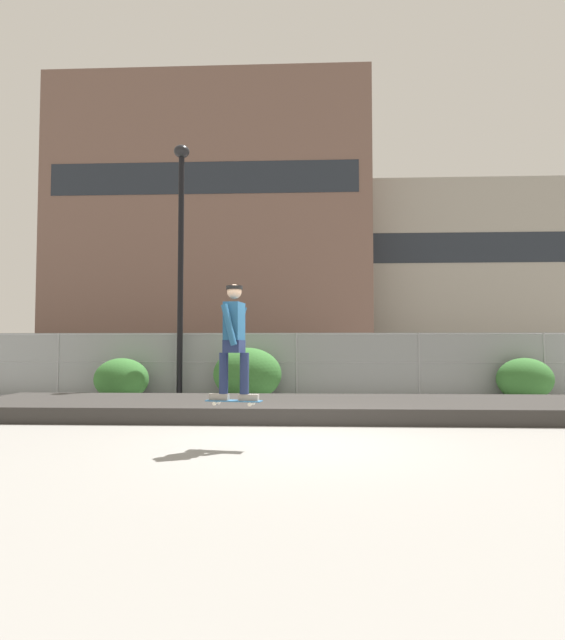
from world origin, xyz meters
The scene contains 13 objects.
ground_plane centered at (0.00, 0.00, 0.00)m, with size 120.00×120.00×0.00m, color gray.
gravel_berm centered at (0.00, 3.48, 0.16)m, with size 13.66×3.32×0.31m, color #33302D.
skateboard centered at (-0.73, -0.44, 0.67)m, with size 0.82×0.33×0.07m.
skater centered at (-0.73, -0.44, 1.62)m, with size 0.73×0.61×1.66m.
chain_fence centered at (0.00, 7.19, 0.93)m, with size 20.66×0.06×1.85m.
street_lamp centered at (-3.24, 6.83, 4.44)m, with size 0.44×0.44×7.18m.
parked_car_near centered at (-3.76, 10.50, 0.84)m, with size 4.43×2.02×1.66m.
parked_car_mid centered at (2.96, 10.45, 0.84)m, with size 4.55×2.26×1.66m.
library_building centered at (-7.69, 39.72, 11.69)m, with size 25.97×14.27×23.37m.
office_block centered at (13.21, 43.66, 7.77)m, with size 24.54×14.16×15.54m.
shrub_left centered at (-4.74, 6.43, 0.57)m, with size 1.48×1.21×1.15m.
shrub_center centered at (-1.31, 6.52, 0.72)m, with size 1.85×1.51×1.43m.
shrub_right centered at (6.17, 6.78, 0.58)m, with size 1.50×1.22×1.16m.
Camera 1 is at (0.31, -8.14, 1.44)m, focal length 30.42 mm.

